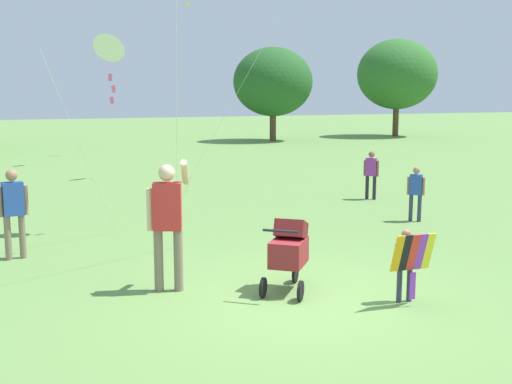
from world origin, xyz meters
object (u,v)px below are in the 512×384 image
at_px(person_adult_flyer, 168,215).
at_px(person_couple_left, 416,189).
at_px(child_with_butterfly_kite, 407,258).
at_px(kite_orange_delta, 109,50).
at_px(stroller, 289,249).
at_px(person_sitting_far, 371,171).
at_px(person_kid_running, 13,207).

xyz_separation_m(person_adult_flyer, person_couple_left, (6.13, 2.74, -0.38)).
height_order(child_with_butterfly_kite, kite_orange_delta, kite_orange_delta).
relative_size(stroller, person_sitting_far, 0.82).
height_order(child_with_butterfly_kite, person_adult_flyer, person_adult_flyer).
xyz_separation_m(person_adult_flyer, person_kid_running, (-1.95, 2.64, -0.19)).
bearing_deg(person_kid_running, person_sitting_far, 18.40).
distance_m(person_sitting_far, person_couple_left, 2.87).
bearing_deg(person_sitting_far, person_kid_running, -161.60).
bearing_deg(child_with_butterfly_kite, person_kid_running, 137.52).
bearing_deg(kite_orange_delta, stroller, -71.10).
xyz_separation_m(child_with_butterfly_kite, person_sitting_far, (4.00, 7.23, 0.13)).
height_order(child_with_butterfly_kite, person_kid_running, person_kid_running).
bearing_deg(person_kid_running, person_adult_flyer, -53.60).
xyz_separation_m(person_adult_flyer, person_sitting_far, (6.78, 5.54, -0.34)).
bearing_deg(person_couple_left, kite_orange_delta, 167.64).
distance_m(person_adult_flyer, person_sitting_far, 8.76).
distance_m(person_couple_left, person_kid_running, 8.08).
xyz_separation_m(child_with_butterfly_kite, stroller, (-1.22, 1.06, -0.00)).
relative_size(child_with_butterfly_kite, kite_orange_delta, 0.26).
distance_m(child_with_butterfly_kite, person_sitting_far, 8.26).
bearing_deg(person_kid_running, person_couple_left, 0.72).
height_order(person_adult_flyer, stroller, person_adult_flyer).
height_order(stroller, person_couple_left, person_couple_left).
height_order(stroller, kite_orange_delta, kite_orange_delta).
bearing_deg(person_adult_flyer, child_with_butterfly_kite, -31.26).
relative_size(child_with_butterfly_kite, person_kid_running, 0.66).
xyz_separation_m(stroller, person_sitting_far, (5.21, 6.18, 0.13)).
bearing_deg(stroller, person_kid_running, 137.01).
height_order(kite_orange_delta, person_sitting_far, kite_orange_delta).
distance_m(stroller, kite_orange_delta, 5.81).
bearing_deg(kite_orange_delta, child_with_butterfly_kite, -63.88).
height_order(person_couple_left, person_kid_running, person_kid_running).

